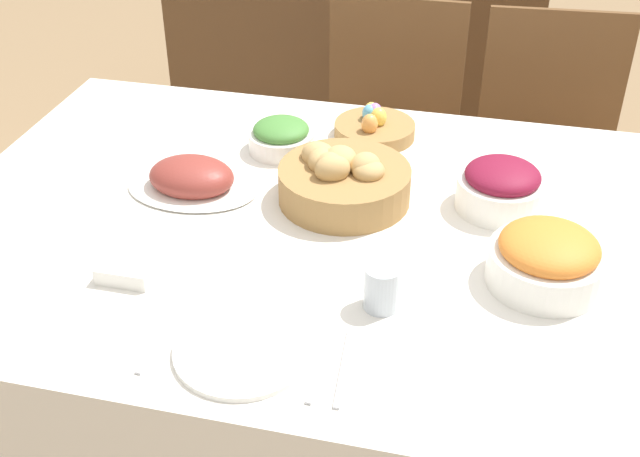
# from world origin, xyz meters

# --- Properties ---
(dining_table) EXTENTS (1.63, 1.13, 0.77)m
(dining_table) POSITION_xyz_m (0.00, 0.00, 0.39)
(dining_table) COLOR white
(dining_table) RESTS_ON ground
(chair_far_center) EXTENTS (0.42, 0.42, 0.93)m
(chair_far_center) POSITION_xyz_m (-0.01, 0.88, 0.50)
(chair_far_center) COLOR brown
(chair_far_center) RESTS_ON ground
(chair_far_right) EXTENTS (0.45, 0.45, 0.93)m
(chair_far_right) POSITION_xyz_m (0.48, 0.88, 0.50)
(chair_far_right) COLOR brown
(chair_far_right) RESTS_ON ground
(sideboard) EXTENTS (1.44, 0.44, 0.87)m
(sideboard) POSITION_xyz_m (-0.28, 1.71, 0.43)
(sideboard) COLOR brown
(sideboard) RESTS_ON ground
(bread_basket) EXTENTS (0.28, 0.28, 0.12)m
(bread_basket) POSITION_xyz_m (0.01, 0.09, 0.82)
(bread_basket) COLOR #9E7542
(bread_basket) RESTS_ON dining_table
(egg_basket) EXTENTS (0.20, 0.20, 0.08)m
(egg_basket) POSITION_xyz_m (0.03, 0.40, 0.80)
(egg_basket) COLOR #9E7542
(egg_basket) RESTS_ON dining_table
(ham_platter) EXTENTS (0.29, 0.20, 0.08)m
(ham_platter) POSITION_xyz_m (-0.31, 0.06, 0.80)
(ham_platter) COLOR white
(ham_platter) RESTS_ON dining_table
(beet_salad_bowl) EXTENTS (0.18, 0.18, 0.11)m
(beet_salad_bowl) POSITION_xyz_m (0.34, 0.14, 0.82)
(beet_salad_bowl) COLOR white
(beet_salad_bowl) RESTS_ON dining_table
(green_salad_bowl) EXTENTS (0.15, 0.15, 0.08)m
(green_salad_bowl) POSITION_xyz_m (-0.17, 0.28, 0.81)
(green_salad_bowl) COLOR white
(green_salad_bowl) RESTS_ON dining_table
(carrot_bowl) EXTENTS (0.21, 0.21, 0.11)m
(carrot_bowl) POSITION_xyz_m (0.43, -0.10, 0.82)
(carrot_bowl) COLOR white
(carrot_bowl) RESTS_ON dining_table
(dinner_plate) EXTENTS (0.23, 0.23, 0.01)m
(dinner_plate) POSITION_xyz_m (-0.05, -0.41, 0.78)
(dinner_plate) COLOR white
(dinner_plate) RESTS_ON dining_table
(fork) EXTENTS (0.02, 0.18, 0.00)m
(fork) POSITION_xyz_m (-0.19, -0.41, 0.77)
(fork) COLOR #B7B7BC
(fork) RESTS_ON dining_table
(knife) EXTENTS (0.02, 0.18, 0.00)m
(knife) POSITION_xyz_m (0.09, -0.41, 0.77)
(knife) COLOR #B7B7BC
(knife) RESTS_ON dining_table
(spoon) EXTENTS (0.02, 0.18, 0.00)m
(spoon) POSITION_xyz_m (0.12, -0.41, 0.77)
(spoon) COLOR #B7B7BC
(spoon) RESTS_ON dining_table
(drinking_cup) EXTENTS (0.07, 0.07, 0.08)m
(drinking_cup) POSITION_xyz_m (0.16, -0.24, 0.81)
(drinking_cup) COLOR silver
(drinking_cup) RESTS_ON dining_table
(butter_dish) EXTENTS (0.10, 0.06, 0.03)m
(butter_dish) POSITION_xyz_m (-0.32, -0.27, 0.79)
(butter_dish) COLOR white
(butter_dish) RESTS_ON dining_table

